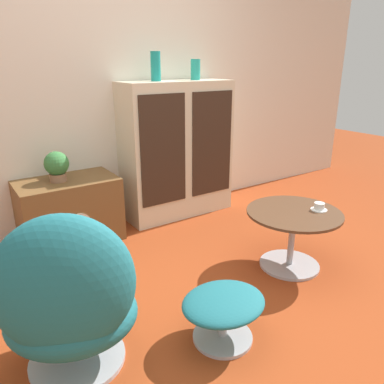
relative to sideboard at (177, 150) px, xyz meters
The scene contains 11 objects.
ground_plane 1.66m from the sideboard, 112.00° to the right, with size 12.00×12.00×0.00m, color #9E3D19.
wall_back 0.92m from the sideboard, 158.70° to the left, with size 6.40×0.06×2.60m.
sideboard is the anchor object (origin of this frame).
tv_console 1.11m from the sideboard, behind, with size 0.76×0.46×0.52m.
egg_chair 2.04m from the sideboard, 135.93° to the right, with size 0.78×0.76×0.83m.
ottoman 1.85m from the sideboard, 114.50° to the right, with size 0.45×0.38×0.27m.
coffee_table 1.36m from the sideboard, 84.75° to the right, with size 0.65×0.65×0.42m.
vase_leftmost 0.76m from the sideboard, behind, with size 0.08×0.08×0.24m.
vase_inner_left 0.73m from the sideboard, ahead, with size 0.09×0.09×0.18m.
potted_plant 1.10m from the sideboard, behind, with size 0.19×0.19×0.23m.
teacup 1.43m from the sideboard, 78.57° to the right, with size 0.11×0.11×0.05m.
Camera 1 is at (-1.21, -1.46, 1.39)m, focal length 35.00 mm.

